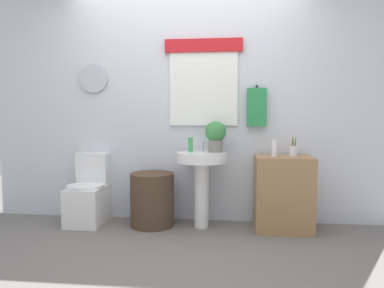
{
  "coord_description": "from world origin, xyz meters",
  "views": [
    {
      "loc": [
        0.45,
        -2.67,
        1.14
      ],
      "look_at": [
        0.08,
        0.8,
        0.87
      ],
      "focal_mm": 32.52,
      "sensor_mm": 36.0,
      "label": 1
    }
  ],
  "objects_px": {
    "wooden_cabinet": "(283,193)",
    "soap_bottle": "(190,145)",
    "toilet": "(89,196)",
    "pedestal_sink": "(202,171)",
    "laundry_hamper": "(152,199)",
    "lotion_bottle": "(274,148)",
    "toothbrush_cup": "(293,151)",
    "potted_plant": "(216,135)"
  },
  "relations": [
    {
      "from": "laundry_hamper",
      "to": "wooden_cabinet",
      "type": "relative_size",
      "value": 0.74
    },
    {
      "from": "pedestal_sink",
      "to": "potted_plant",
      "type": "relative_size",
      "value": 2.44
    },
    {
      "from": "potted_plant",
      "to": "toothbrush_cup",
      "type": "distance_m",
      "value": 0.79
    },
    {
      "from": "potted_plant",
      "to": "toothbrush_cup",
      "type": "height_order",
      "value": "potted_plant"
    },
    {
      "from": "laundry_hamper",
      "to": "toothbrush_cup",
      "type": "xyz_separation_m",
      "value": [
        1.44,
        0.02,
        0.53
      ]
    },
    {
      "from": "soap_bottle",
      "to": "potted_plant",
      "type": "relative_size",
      "value": 0.47
    },
    {
      "from": "lotion_bottle",
      "to": "toothbrush_cup",
      "type": "relative_size",
      "value": 0.89
    },
    {
      "from": "soap_bottle",
      "to": "toothbrush_cup",
      "type": "bearing_deg",
      "value": -1.65
    },
    {
      "from": "wooden_cabinet",
      "to": "potted_plant",
      "type": "bearing_deg",
      "value": 174.96
    },
    {
      "from": "pedestal_sink",
      "to": "wooden_cabinet",
      "type": "height_order",
      "value": "pedestal_sink"
    },
    {
      "from": "toilet",
      "to": "pedestal_sink",
      "type": "xyz_separation_m",
      "value": [
        1.22,
        -0.03,
        0.3
      ]
    },
    {
      "from": "wooden_cabinet",
      "to": "lotion_bottle",
      "type": "bearing_deg",
      "value": -157.61
    },
    {
      "from": "potted_plant",
      "to": "lotion_bottle",
      "type": "relative_size",
      "value": 1.95
    },
    {
      "from": "pedestal_sink",
      "to": "toothbrush_cup",
      "type": "relative_size",
      "value": 4.2
    },
    {
      "from": "wooden_cabinet",
      "to": "soap_bottle",
      "type": "height_order",
      "value": "soap_bottle"
    },
    {
      "from": "lotion_bottle",
      "to": "toothbrush_cup",
      "type": "distance_m",
      "value": 0.21
    },
    {
      "from": "pedestal_sink",
      "to": "potted_plant",
      "type": "bearing_deg",
      "value": 23.2
    },
    {
      "from": "laundry_hamper",
      "to": "soap_bottle",
      "type": "height_order",
      "value": "soap_bottle"
    },
    {
      "from": "toothbrush_cup",
      "to": "wooden_cabinet",
      "type": "bearing_deg",
      "value": -168.29
    },
    {
      "from": "pedestal_sink",
      "to": "wooden_cabinet",
      "type": "bearing_deg",
      "value": -0.0
    },
    {
      "from": "laundry_hamper",
      "to": "potted_plant",
      "type": "relative_size",
      "value": 1.73
    },
    {
      "from": "toilet",
      "to": "lotion_bottle",
      "type": "height_order",
      "value": "lotion_bottle"
    },
    {
      "from": "potted_plant",
      "to": "toothbrush_cup",
      "type": "bearing_deg",
      "value": -2.94
    },
    {
      "from": "pedestal_sink",
      "to": "soap_bottle",
      "type": "bearing_deg",
      "value": 157.38
    },
    {
      "from": "potted_plant",
      "to": "toilet",
      "type": "bearing_deg",
      "value": -178.93
    },
    {
      "from": "potted_plant",
      "to": "lotion_bottle",
      "type": "bearing_deg",
      "value": -9.72
    },
    {
      "from": "laundry_hamper",
      "to": "potted_plant",
      "type": "height_order",
      "value": "potted_plant"
    },
    {
      "from": "laundry_hamper",
      "to": "potted_plant",
      "type": "xyz_separation_m",
      "value": [
        0.66,
        0.06,
        0.68
      ]
    },
    {
      "from": "lotion_bottle",
      "to": "toothbrush_cup",
      "type": "xyz_separation_m",
      "value": [
        0.19,
        0.06,
        -0.03
      ]
    },
    {
      "from": "wooden_cabinet",
      "to": "soap_bottle",
      "type": "xyz_separation_m",
      "value": [
        -0.94,
        0.05,
        0.48
      ]
    },
    {
      "from": "laundry_hamper",
      "to": "lotion_bottle",
      "type": "bearing_deg",
      "value": -1.84
    },
    {
      "from": "soap_bottle",
      "to": "lotion_bottle",
      "type": "bearing_deg",
      "value": -6.09
    },
    {
      "from": "laundry_hamper",
      "to": "wooden_cabinet",
      "type": "distance_m",
      "value": 1.34
    },
    {
      "from": "wooden_cabinet",
      "to": "toothbrush_cup",
      "type": "xyz_separation_m",
      "value": [
        0.1,
        0.02,
        0.43
      ]
    },
    {
      "from": "laundry_hamper",
      "to": "lotion_bottle",
      "type": "xyz_separation_m",
      "value": [
        1.24,
        -0.04,
        0.56
      ]
    },
    {
      "from": "laundry_hamper",
      "to": "potted_plant",
      "type": "bearing_deg",
      "value": 5.19
    },
    {
      "from": "toilet",
      "to": "lotion_bottle",
      "type": "relative_size",
      "value": 4.66
    },
    {
      "from": "lotion_bottle",
      "to": "toilet",
      "type": "bearing_deg",
      "value": 177.8
    },
    {
      "from": "laundry_hamper",
      "to": "toothbrush_cup",
      "type": "height_order",
      "value": "toothbrush_cup"
    },
    {
      "from": "wooden_cabinet",
      "to": "potted_plant",
      "type": "height_order",
      "value": "potted_plant"
    },
    {
      "from": "toilet",
      "to": "lotion_bottle",
      "type": "bearing_deg",
      "value": -2.2
    },
    {
      "from": "toothbrush_cup",
      "to": "lotion_bottle",
      "type": "bearing_deg",
      "value": -162.79
    }
  ]
}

